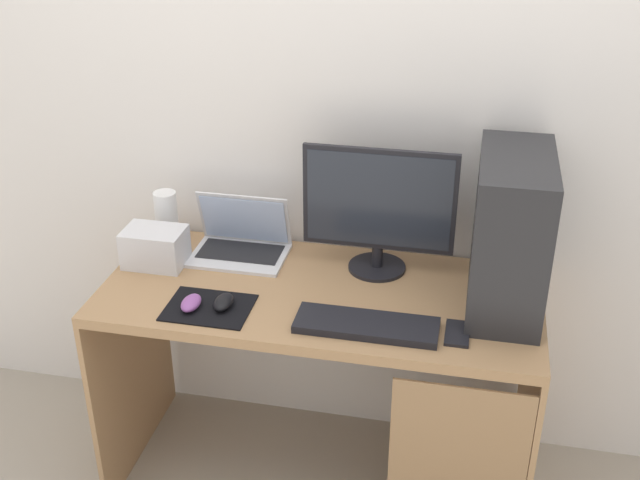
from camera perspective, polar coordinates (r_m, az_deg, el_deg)
name	(u,v)px	position (r m, az deg, el deg)	size (l,w,h in m)	color
ground_plane	(320,473)	(2.95, 0.00, -16.69)	(8.00, 8.00, 0.00)	#9E9384
wall_back	(343,97)	(2.58, 1.70, 10.41)	(4.00, 0.05, 2.60)	silver
desk	(325,336)	(2.55, 0.35, -7.01)	(1.39, 0.62, 0.78)	#A37A51
pc_tower	(510,233)	(2.37, 13.73, 0.51)	(0.21, 0.45, 0.48)	#232326
monitor	(379,209)	(2.50, 4.32, 2.27)	(0.49, 0.19, 0.43)	black
laptop	(241,243)	(2.68, -5.80, -0.20)	(0.32, 0.22, 0.21)	silver
speaker	(167,218)	(2.78, -11.14, 1.62)	(0.08, 0.08, 0.19)	white
projector	(155,247)	(2.65, -11.96, -0.51)	(0.20, 0.14, 0.13)	silver
keyboard	(367,325)	(2.29, 3.43, -6.23)	(0.42, 0.14, 0.02)	black
mousepad	(209,308)	(2.41, -8.13, -4.91)	(0.26, 0.20, 0.01)	black
mouse_left	(224,302)	(2.39, -7.06, -4.52)	(0.06, 0.10, 0.03)	black
mouse_right	(191,303)	(2.40, -9.40, -4.56)	(0.06, 0.10, 0.03)	#8C4C99
cell_phone	(457,333)	(2.30, 10.00, -6.74)	(0.07, 0.13, 0.01)	black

